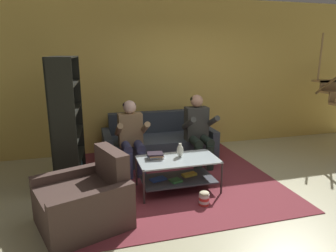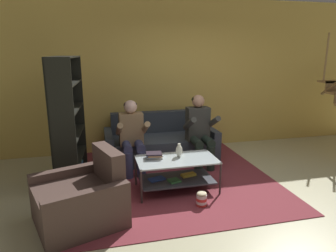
# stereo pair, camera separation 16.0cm
# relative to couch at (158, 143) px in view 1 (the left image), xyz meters

# --- Properties ---
(ground) EXTENTS (16.80, 16.80, 0.00)m
(ground) POSITION_rel_couch_xyz_m (0.45, -1.85, -0.27)
(ground) COLOR #BEBB94
(back_partition) EXTENTS (8.40, 0.12, 2.90)m
(back_partition) POSITION_rel_couch_xyz_m (0.45, 0.61, 1.18)
(back_partition) COLOR gold
(back_partition) RESTS_ON ground
(couch) EXTENTS (1.98, 0.91, 0.81)m
(couch) POSITION_rel_couch_xyz_m (0.00, 0.00, 0.00)
(couch) COLOR #37404C
(couch) RESTS_ON ground
(person_seated_left) EXTENTS (0.50, 0.58, 1.16)m
(person_seated_left) POSITION_rel_couch_xyz_m (-0.57, -0.53, 0.36)
(person_seated_left) COLOR #383B61
(person_seated_left) RESTS_ON ground
(person_seated_right) EXTENTS (0.50, 0.58, 1.20)m
(person_seated_right) POSITION_rel_couch_xyz_m (0.57, -0.53, 0.38)
(person_seated_right) COLOR black
(person_seated_right) RESTS_ON ground
(coffee_table) EXTENTS (1.10, 0.59, 0.47)m
(coffee_table) POSITION_rel_couch_xyz_m (-0.06, -1.37, 0.04)
(coffee_table) COLOR #ACBCC0
(coffee_table) RESTS_ON ground
(area_rug) EXTENTS (3.00, 3.32, 0.01)m
(area_rug) POSITION_rel_couch_xyz_m (-0.03, -0.81, -0.27)
(area_rug) COLOR maroon
(area_rug) RESTS_ON ground
(vase) EXTENTS (0.09, 0.09, 0.19)m
(vase) POSITION_rel_couch_xyz_m (-0.00, -1.30, 0.28)
(vase) COLOR silver
(vase) RESTS_ON coffee_table
(book_stack) EXTENTS (0.25, 0.19, 0.08)m
(book_stack) POSITION_rel_couch_xyz_m (-0.35, -1.27, 0.24)
(book_stack) COLOR silver
(book_stack) RESTS_ON coffee_table
(bookshelf) EXTENTS (0.40, 1.14, 1.84)m
(bookshelf) POSITION_rel_couch_xyz_m (-1.54, -0.71, 0.45)
(bookshelf) COLOR black
(bookshelf) RESTS_ON ground
(armchair) EXTENTS (1.13, 1.09, 0.83)m
(armchair) POSITION_rel_couch_xyz_m (-1.31, -1.92, 0.01)
(armchair) COLOR #4B3730
(armchair) RESTS_ON ground
(popcorn_tub) EXTENTS (0.13, 0.13, 0.19)m
(popcorn_tub) POSITION_rel_couch_xyz_m (0.13, -1.89, -0.17)
(popcorn_tub) COLOR red
(popcorn_tub) RESTS_ON ground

